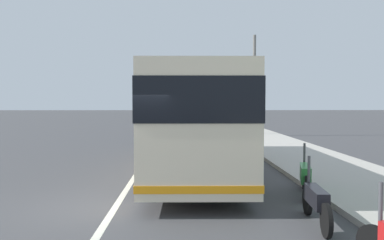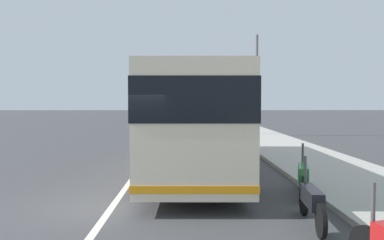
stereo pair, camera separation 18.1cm
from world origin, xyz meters
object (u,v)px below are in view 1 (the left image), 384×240
object	(u,v)px
car_ahead_same_lane	(156,115)
car_behind_bus	(185,122)
motorcycle_nearest_curb	(305,176)
motorcycle_angled	(316,201)
utility_pole	(254,86)
coach_bus	(194,116)
car_side_street	(159,113)
car_oncoming	(152,117)

from	to	relation	value
car_ahead_same_lane	car_behind_bus	bearing A→B (deg)	15.61
motorcycle_nearest_curb	car_behind_bus	size ratio (longest dim) A/B	0.43
motorcycle_angled	utility_pole	distance (m)	20.90
coach_bus	car_side_street	distance (m)	45.53
motorcycle_nearest_curb	car_side_street	bearing A→B (deg)	22.07
car_ahead_same_lane	car_oncoming	distance (m)	6.14
car_ahead_same_lane	car_behind_bus	world-z (taller)	car_behind_bus
motorcycle_angled	car_oncoming	distance (m)	38.01
motorcycle_nearest_curb	car_behind_bus	distance (m)	24.20
motorcycle_angled	car_ahead_same_lane	bearing A→B (deg)	12.38
car_side_street	car_behind_bus	bearing A→B (deg)	9.68
car_side_street	utility_pole	xyz separation A→B (m)	(-31.21, -8.47, 2.80)
motorcycle_angled	car_side_street	xyz separation A→B (m)	(51.74, 5.98, 0.25)
coach_bus	car_side_street	bearing A→B (deg)	5.73
coach_bus	motorcycle_angled	distance (m)	6.88
coach_bus	car_oncoming	world-z (taller)	coach_bus
motorcycle_nearest_curb	car_oncoming	bearing A→B (deg)	24.96
motorcycle_nearest_curb	car_oncoming	world-z (taller)	car_oncoming
motorcycle_nearest_curb	car_side_street	distance (m)	49.67
car_ahead_same_lane	utility_pole	distance (m)	24.78
motorcycle_angled	car_behind_bus	xyz separation A→B (m)	(26.53, 2.33, 0.25)
car_ahead_same_lane	car_side_street	distance (m)	8.05
coach_bus	car_ahead_same_lane	world-z (taller)	coach_bus
motorcycle_nearest_curb	utility_pole	xyz separation A→B (m)	(18.02, -1.92, 3.04)
motorcycle_angled	car_ahead_same_lane	distance (m)	44.07
car_ahead_same_lane	coach_bus	bearing A→B (deg)	9.68
motorcycle_angled	car_behind_bus	bearing A→B (deg)	9.75
car_side_street	motorcycle_nearest_curb	bearing A→B (deg)	9.01
coach_bus	car_behind_bus	xyz separation A→B (m)	(20.14, 0.20, -1.19)
motorcycle_nearest_curb	coach_bus	bearing A→B (deg)	49.31
coach_bus	motorcycle_angled	xyz separation A→B (m)	(-6.38, -2.13, -1.43)
coach_bus	car_ahead_same_lane	size ratio (longest dim) A/B	2.80
motorcycle_angled	car_oncoming	size ratio (longest dim) A/B	0.49
car_side_street	utility_pole	bearing A→B (deg)	16.62
car_oncoming	utility_pole	bearing A→B (deg)	25.83
car_oncoming	motorcycle_nearest_curb	bearing A→B (deg)	10.04
car_side_street	car_oncoming	size ratio (longest dim) A/B	1.04
motorcycle_nearest_curb	car_ahead_same_lane	distance (m)	41.68
motorcycle_angled	car_behind_bus	size ratio (longest dim) A/B	0.44
motorcycle_angled	car_side_street	world-z (taller)	car_side_street
coach_bus	utility_pole	size ratio (longest dim) A/B	1.71
utility_pole	car_behind_bus	bearing A→B (deg)	38.75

